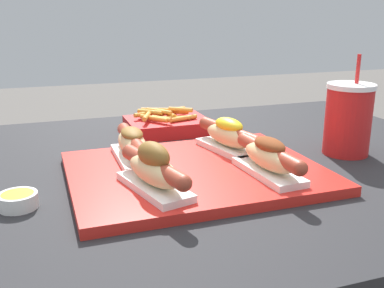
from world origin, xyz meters
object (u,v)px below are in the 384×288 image
object	(u,v)px
hot_dog_1	(269,157)
hot_dog_2	(132,144)
sauce_bowl	(18,200)
drink_cup	(348,119)
hot_dog_3	(229,135)
fries_basket	(167,124)
hot_dog_0	(154,169)
serving_tray	(196,172)

from	to	relation	value
hot_dog_1	hot_dog_2	bearing A→B (deg)	143.06
sauce_bowl	drink_cup	distance (m)	0.67
hot_dog_3	fries_basket	distance (m)	0.26
sauce_bowl	fries_basket	size ratio (longest dim) A/B	0.30
hot_dog_0	drink_cup	distance (m)	0.47
sauce_bowl	hot_dog_2	bearing A→B (deg)	29.43
hot_dog_0	fries_basket	bearing A→B (deg)	70.96
sauce_bowl	fries_basket	distance (m)	0.50
hot_dog_1	hot_dog_2	world-z (taller)	hot_dog_1
serving_tray	fries_basket	size ratio (longest dim) A/B	2.29
hot_dog_1	hot_dog_3	distance (m)	0.15
hot_dog_0	hot_dog_3	xyz separation A→B (m)	(0.20, 0.15, -0.00)
serving_tray	fries_basket	bearing A→B (deg)	83.07
hot_dog_1	sauce_bowl	bearing A→B (deg)	174.51
hot_dog_3	drink_cup	size ratio (longest dim) A/B	0.94
hot_dog_3	hot_dog_2	bearing A→B (deg)	178.46
hot_dog_3	fries_basket	world-z (taller)	hot_dog_3
fries_basket	hot_dog_0	bearing A→B (deg)	-109.04
drink_cup	hot_dog_3	bearing A→B (deg)	169.41
sauce_bowl	drink_cup	size ratio (longest dim) A/B	0.29
sauce_bowl	fries_basket	world-z (taller)	fries_basket
serving_tray	hot_dog_3	size ratio (longest dim) A/B	2.28
sauce_bowl	fries_basket	xyz separation A→B (m)	(0.35, 0.36, 0.01)
serving_tray	fries_basket	world-z (taller)	fries_basket
hot_dog_1	sauce_bowl	size ratio (longest dim) A/B	3.35
hot_dog_1	hot_dog_2	size ratio (longest dim) A/B	1.00
hot_dog_1	hot_dog_3	bearing A→B (deg)	93.75
hot_dog_1	hot_dog_2	distance (m)	0.26
serving_tray	sauce_bowl	distance (m)	0.31
hot_dog_3	fries_basket	bearing A→B (deg)	103.42
serving_tray	hot_dog_0	distance (m)	0.14
serving_tray	hot_dog_0	world-z (taller)	hot_dog_0
hot_dog_0	drink_cup	size ratio (longest dim) A/B	0.94
serving_tray	hot_dog_1	bearing A→B (deg)	-35.59
hot_dog_3	hot_dog_0	bearing A→B (deg)	-142.21
serving_tray	hot_dog_2	world-z (taller)	hot_dog_2
sauce_bowl	serving_tray	bearing A→B (deg)	6.97
hot_dog_2	sauce_bowl	xyz separation A→B (m)	(-0.21, -0.12, -0.04)
serving_tray	hot_dog_2	size ratio (longest dim) A/B	2.24
hot_dog_0	sauce_bowl	bearing A→B (deg)	168.61
serving_tray	hot_dog_3	world-z (taller)	hot_dog_3
hot_dog_2	sauce_bowl	size ratio (longest dim) A/B	3.36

